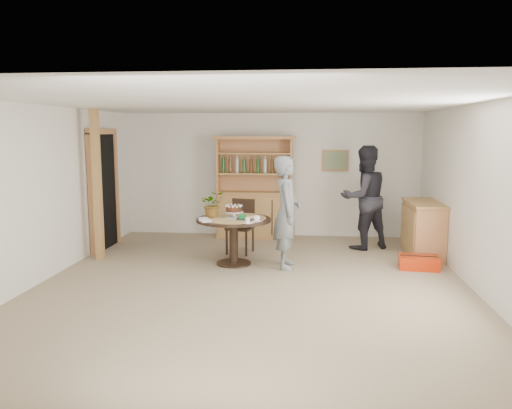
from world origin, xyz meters
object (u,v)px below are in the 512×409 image
Objects in this scene: adult_person at (364,198)px; red_suitcase at (419,262)px; sideboard at (423,229)px; dining_table at (234,227)px; dining_chair at (241,222)px; hutch at (255,204)px; teen_boy at (287,212)px.

adult_person is 1.72m from red_suitcase.
sideboard is 1.05× the size of dining_table.
sideboard reaches higher than dining_table.
adult_person is at bearing 154.63° from sideboard.
sideboard is 1.99× the size of red_suitcase.
dining_chair is 0.50× the size of adult_person.
hutch is 2.16× the size of dining_chair.
sideboard is at bearing 79.71° from red_suitcase.
hutch is 2.35m from teen_boy.
adult_person reaches higher than dining_chair.
hutch is 1.31m from dining_chair.
dining_chair is 1.29m from teen_boy.
red_suitcase is (2.07, 0.13, -0.78)m from teen_boy.
adult_person reaches higher than sideboard.
dining_chair is at bearing 88.80° from dining_table.
hutch reaches higher than sideboard.
hutch is 2.23m from adult_person.
teen_boy is (-2.31, -0.98, 0.41)m from sideboard.
sideboard is at bearing -22.21° from hutch.
dining_chair is 1.49× the size of red_suitcase.
teen_boy reaches higher than red_suitcase.
dining_table is (-3.16, -0.88, 0.13)m from sideboard.
teen_boy is (0.73, -2.22, 0.19)m from hutch.
hutch is 3.21× the size of red_suitcase.
teen_boy is (0.85, -0.10, 0.28)m from dining_table.
dining_table is 2.96m from red_suitcase.
sideboard is 0.67× the size of adult_person.
dining_chair is 0.54× the size of teen_boy.
adult_person is (-0.96, 0.46, 0.47)m from sideboard.
red_suitcase is (2.90, -0.80, -0.43)m from dining_chair.
teen_boy is 0.93× the size of adult_person.
adult_person is (2.18, 0.51, 0.41)m from dining_chair.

